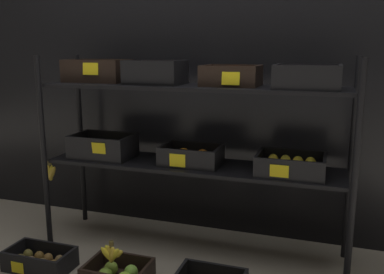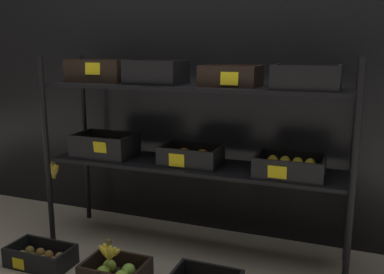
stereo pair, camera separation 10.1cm
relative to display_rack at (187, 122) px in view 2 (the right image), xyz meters
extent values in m
plane|color=gray|center=(0.03, 0.00, -0.77)|extent=(10.00, 10.00, 0.00)
cube|color=black|center=(0.03, 0.40, 0.36)|extent=(4.12, 0.12, 2.26)
cylinder|color=black|center=(-0.83, -0.19, -0.20)|extent=(0.03, 0.03, 1.14)
cylinder|color=black|center=(0.89, -0.19, -0.20)|extent=(0.03, 0.03, 1.14)
cylinder|color=black|center=(-0.83, 0.20, -0.20)|extent=(0.03, 0.03, 1.14)
cylinder|color=black|center=(0.89, 0.20, -0.20)|extent=(0.03, 0.03, 1.14)
cube|color=black|center=(0.03, 0.00, -0.25)|extent=(1.69, 0.36, 0.02)
cube|color=black|center=(0.03, 0.00, 0.20)|extent=(1.69, 0.36, 0.02)
cube|color=black|center=(-0.53, -0.02, -0.23)|extent=(0.37, 0.24, 0.01)
cube|color=black|center=(-0.53, -0.13, -0.16)|extent=(0.37, 0.02, 0.13)
cube|color=black|center=(-0.53, 0.09, -0.16)|extent=(0.37, 0.02, 0.13)
cube|color=black|center=(-0.71, -0.02, -0.16)|extent=(0.02, 0.21, 0.13)
cube|color=black|center=(-0.36, -0.02, -0.16)|extent=(0.02, 0.21, 0.13)
ellipsoid|color=tan|center=(-0.62, -0.05, -0.18)|extent=(0.07, 0.07, 0.09)
ellipsoid|color=#B2B452|center=(-0.53, -0.06, -0.18)|extent=(0.07, 0.07, 0.09)
ellipsoid|color=tan|center=(-0.44, -0.05, -0.18)|extent=(0.07, 0.07, 0.09)
ellipsoid|color=#B6C04B|center=(-0.62, 0.02, -0.18)|extent=(0.07, 0.07, 0.09)
ellipsoid|color=#BDB54F|center=(-0.53, 0.01, -0.18)|extent=(0.07, 0.07, 0.09)
ellipsoid|color=#BDB851|center=(-0.45, 0.02, -0.18)|extent=(0.07, 0.07, 0.09)
cube|color=yellow|center=(-0.49, -0.14, -0.16)|extent=(0.09, 0.01, 0.07)
cube|color=black|center=(0.03, -0.01, -0.23)|extent=(0.34, 0.23, 0.01)
cube|color=black|center=(0.03, -0.12, -0.18)|extent=(0.34, 0.02, 0.10)
cube|color=black|center=(0.03, 0.09, -0.18)|extent=(0.34, 0.02, 0.10)
cube|color=black|center=(-0.13, -0.01, -0.18)|extent=(0.02, 0.20, 0.10)
cube|color=black|center=(0.19, -0.01, -0.18)|extent=(0.02, 0.20, 0.10)
sphere|color=orange|center=(-0.03, -0.04, -0.19)|extent=(0.07, 0.07, 0.07)
sphere|color=orange|center=(0.09, -0.04, -0.19)|extent=(0.07, 0.07, 0.07)
sphere|color=orange|center=(-0.03, 0.01, -0.19)|extent=(0.07, 0.07, 0.07)
sphere|color=orange|center=(0.09, 0.02, -0.19)|extent=(0.07, 0.07, 0.07)
cube|color=yellow|center=(-0.01, -0.13, -0.19)|extent=(0.09, 0.01, 0.07)
cube|color=black|center=(0.58, -0.02, -0.23)|extent=(0.35, 0.26, 0.01)
cube|color=black|center=(0.58, -0.14, -0.18)|extent=(0.35, 0.02, 0.09)
cube|color=black|center=(0.58, 0.10, -0.18)|extent=(0.35, 0.02, 0.09)
cube|color=black|center=(0.42, -0.02, -0.18)|extent=(0.02, 0.23, 0.09)
cube|color=black|center=(0.75, -0.02, -0.18)|extent=(0.02, 0.23, 0.09)
ellipsoid|color=yellow|center=(0.48, -0.06, -0.19)|extent=(0.06, 0.06, 0.08)
ellipsoid|color=yellow|center=(0.55, -0.06, -0.19)|extent=(0.06, 0.06, 0.08)
ellipsoid|color=yellow|center=(0.61, -0.07, -0.19)|extent=(0.06, 0.06, 0.08)
ellipsoid|color=yellow|center=(0.68, -0.07, -0.19)|extent=(0.06, 0.06, 0.08)
ellipsoid|color=yellow|center=(0.49, 0.02, -0.19)|extent=(0.06, 0.06, 0.08)
ellipsoid|color=yellow|center=(0.55, 0.02, -0.19)|extent=(0.06, 0.06, 0.08)
ellipsoid|color=yellow|center=(0.62, 0.02, -0.19)|extent=(0.06, 0.06, 0.08)
ellipsoid|color=yellow|center=(0.68, 0.02, -0.19)|extent=(0.06, 0.06, 0.08)
cube|color=yellow|center=(0.54, -0.15, -0.19)|extent=(0.09, 0.01, 0.06)
cube|color=black|center=(-0.59, 0.05, 0.21)|extent=(0.37, 0.24, 0.01)
cube|color=black|center=(-0.59, -0.06, 0.28)|extent=(0.37, 0.02, 0.12)
cube|color=black|center=(-0.59, 0.17, 0.28)|extent=(0.37, 0.02, 0.12)
cube|color=black|center=(-0.77, 0.05, 0.28)|extent=(0.02, 0.21, 0.12)
cube|color=black|center=(-0.41, 0.05, 0.28)|extent=(0.02, 0.21, 0.12)
sphere|color=#E2B852|center=(-0.68, 0.02, 0.26)|extent=(0.07, 0.07, 0.07)
sphere|color=gold|center=(-0.59, 0.02, 0.26)|extent=(0.07, 0.07, 0.07)
sphere|color=#D9C94C|center=(-0.50, 0.01, 0.26)|extent=(0.07, 0.07, 0.07)
sphere|color=#D5B851|center=(-0.68, 0.09, 0.26)|extent=(0.07, 0.07, 0.07)
sphere|color=gold|center=(-0.58, 0.09, 0.26)|extent=(0.07, 0.07, 0.07)
sphere|color=gold|center=(-0.49, 0.08, 0.26)|extent=(0.07, 0.07, 0.07)
cube|color=yellow|center=(-0.56, -0.07, 0.29)|extent=(0.10, 0.01, 0.07)
cube|color=black|center=(-0.19, 0.00, 0.21)|extent=(0.31, 0.25, 0.01)
cube|color=black|center=(-0.19, -0.12, 0.28)|extent=(0.31, 0.02, 0.12)
cube|color=black|center=(-0.19, 0.11, 0.28)|extent=(0.31, 0.02, 0.12)
cube|color=black|center=(-0.33, 0.00, 0.28)|extent=(0.02, 0.21, 0.12)
cube|color=black|center=(-0.04, 0.00, 0.28)|extent=(0.02, 0.21, 0.12)
sphere|color=red|center=(-0.24, -0.04, 0.26)|extent=(0.07, 0.07, 0.07)
sphere|color=red|center=(-0.13, -0.04, 0.26)|extent=(0.07, 0.07, 0.07)
sphere|color=red|center=(-0.23, 0.03, 0.26)|extent=(0.07, 0.07, 0.07)
sphere|color=red|center=(-0.13, 0.03, 0.26)|extent=(0.07, 0.07, 0.07)
cube|color=black|center=(0.24, 0.03, 0.21)|extent=(0.30, 0.25, 0.01)
cube|color=black|center=(0.24, -0.09, 0.27)|extent=(0.30, 0.02, 0.10)
cube|color=black|center=(0.24, 0.15, 0.27)|extent=(0.30, 0.02, 0.10)
cube|color=black|center=(0.10, 0.03, 0.27)|extent=(0.02, 0.22, 0.10)
cube|color=black|center=(0.39, 0.03, 0.27)|extent=(0.02, 0.22, 0.10)
sphere|color=orange|center=(0.17, -0.01, 0.25)|extent=(0.06, 0.06, 0.06)
sphere|color=orange|center=(0.25, -0.01, 0.25)|extent=(0.06, 0.06, 0.06)
sphere|color=orange|center=(0.32, -0.01, 0.25)|extent=(0.06, 0.06, 0.06)
sphere|color=orange|center=(0.18, 0.07, 0.25)|extent=(0.06, 0.06, 0.06)
sphere|color=orange|center=(0.24, 0.07, 0.25)|extent=(0.06, 0.06, 0.06)
sphere|color=orange|center=(0.32, 0.07, 0.25)|extent=(0.06, 0.06, 0.06)
cube|color=yellow|center=(0.27, -0.10, 0.26)|extent=(0.09, 0.01, 0.08)
cube|color=black|center=(0.64, -0.02, 0.21)|extent=(0.32, 0.26, 0.01)
cube|color=black|center=(0.64, -0.14, 0.27)|extent=(0.32, 0.02, 0.11)
cube|color=black|center=(0.64, 0.10, 0.27)|extent=(0.32, 0.02, 0.11)
cube|color=black|center=(0.49, -0.02, 0.27)|extent=(0.02, 0.22, 0.11)
cube|color=black|center=(0.80, -0.02, 0.27)|extent=(0.02, 0.22, 0.11)
sphere|color=#69254A|center=(0.55, -0.08, 0.24)|extent=(0.05, 0.05, 0.05)
sphere|color=#571C4D|center=(0.61, -0.08, 0.24)|extent=(0.05, 0.05, 0.05)
sphere|color=#611A4E|center=(0.68, -0.08, 0.24)|extent=(0.05, 0.05, 0.05)
sphere|color=#5F2D51|center=(0.74, -0.08, 0.24)|extent=(0.05, 0.05, 0.05)
sphere|color=#6A1A5D|center=(0.55, -0.02, 0.24)|extent=(0.05, 0.05, 0.05)
sphere|color=#6A2547|center=(0.61, -0.03, 0.24)|extent=(0.05, 0.05, 0.05)
sphere|color=#551F46|center=(0.67, -0.02, 0.24)|extent=(0.05, 0.05, 0.05)
sphere|color=#67255A|center=(0.73, -0.02, 0.24)|extent=(0.05, 0.05, 0.05)
sphere|color=#652E5C|center=(0.55, 0.04, 0.24)|extent=(0.05, 0.05, 0.05)
sphere|color=#6C2052|center=(0.61, 0.04, 0.24)|extent=(0.05, 0.05, 0.05)
sphere|color=#5F1A56|center=(0.67, 0.04, 0.24)|extent=(0.05, 0.05, 0.05)
sphere|color=#6D2355|center=(0.73, 0.04, 0.24)|extent=(0.05, 0.05, 0.05)
cylinder|color=brown|center=(-0.87, -0.10, -0.29)|extent=(0.02, 0.02, 0.02)
ellipsoid|color=yellow|center=(-0.88, -0.09, -0.35)|extent=(0.07, 0.03, 0.11)
ellipsoid|color=yellow|center=(-0.88, -0.09, -0.35)|extent=(0.05, 0.03, 0.11)
ellipsoid|color=yellow|center=(-0.86, -0.10, -0.35)|extent=(0.05, 0.03, 0.11)
ellipsoid|color=yellow|center=(-0.85, -0.10, -0.35)|extent=(0.08, 0.03, 0.11)
cube|color=black|center=(-0.69, -0.47, -0.77)|extent=(0.36, 0.20, 0.01)
cube|color=black|center=(-0.69, -0.56, -0.71)|extent=(0.36, 0.02, 0.10)
cube|color=black|center=(-0.69, -0.37, -0.71)|extent=(0.36, 0.02, 0.10)
cube|color=black|center=(-0.86, -0.47, -0.71)|extent=(0.02, 0.17, 0.10)
cube|color=black|center=(-0.52, -0.47, -0.71)|extent=(0.02, 0.17, 0.10)
ellipsoid|color=brown|center=(-0.79, -0.50, -0.73)|extent=(0.05, 0.05, 0.07)
ellipsoid|color=brown|center=(-0.72, -0.50, -0.73)|extent=(0.05, 0.05, 0.07)
ellipsoid|color=brown|center=(-0.65, -0.50, -0.73)|extent=(0.05, 0.05, 0.07)
ellipsoid|color=brown|center=(-0.58, -0.49, -0.73)|extent=(0.05, 0.05, 0.07)
ellipsoid|color=brown|center=(-0.79, -0.44, -0.73)|extent=(0.05, 0.05, 0.07)
ellipsoid|color=brown|center=(-0.72, -0.44, -0.73)|extent=(0.05, 0.05, 0.07)
ellipsoid|color=brown|center=(-0.66, -0.44, -0.73)|extent=(0.05, 0.05, 0.07)
ellipsoid|color=brown|center=(-0.58, -0.44, -0.73)|extent=(0.05, 0.05, 0.07)
cube|color=yellow|center=(-0.75, -0.57, -0.73)|extent=(0.07, 0.01, 0.06)
cube|color=black|center=(-0.22, -0.35, -0.71)|extent=(0.32, 0.02, 0.09)
cube|color=black|center=(-0.37, -0.46, -0.71)|extent=(0.02, 0.21, 0.09)
sphere|color=#86B437|center=(-0.27, -0.49, -0.72)|extent=(0.07, 0.07, 0.07)
sphere|color=#8DB339|center=(-0.28, -0.42, -0.72)|extent=(0.07, 0.07, 0.07)
sphere|color=#84C242|center=(-0.16, -0.42, -0.72)|extent=(0.07, 0.07, 0.07)
cylinder|color=brown|center=(-0.25, -0.46, -0.56)|extent=(0.02, 0.02, 0.02)
ellipsoid|color=yellow|center=(-0.27, -0.47, -0.62)|extent=(0.09, 0.03, 0.09)
ellipsoid|color=yellow|center=(-0.27, -0.45, -0.62)|extent=(0.07, 0.03, 0.10)
ellipsoid|color=yellow|center=(-0.26, -0.46, -0.62)|extent=(0.05, 0.03, 0.10)
ellipsoid|color=yellow|center=(-0.24, -0.47, -0.62)|extent=(0.05, 0.03, 0.10)
ellipsoid|color=yellow|center=(-0.23, -0.46, -0.62)|extent=(0.08, 0.03, 0.09)
ellipsoid|color=yellow|center=(-0.22, -0.46, -0.62)|extent=(0.09, 0.03, 0.08)
camera|label=1|loc=(0.76, -2.19, 0.40)|focal=39.08mm
camera|label=2|loc=(0.85, -2.15, 0.40)|focal=39.08mm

